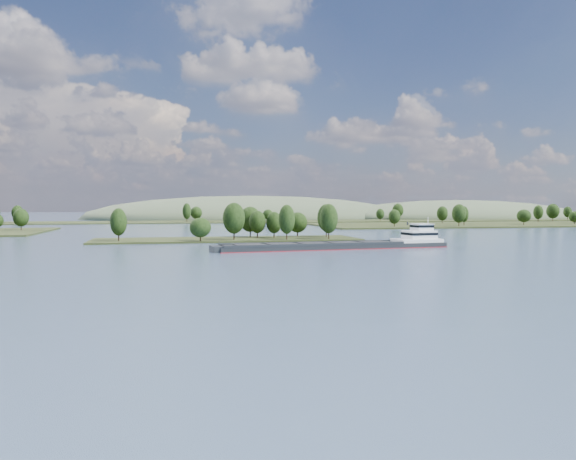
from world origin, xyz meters
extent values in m
plane|color=#3B4D66|center=(0.00, 120.00, 0.00)|extent=(1800.00, 1800.00, 0.00)
cube|color=black|center=(0.00, 180.00, 0.00)|extent=(100.00, 30.00, 1.20)
cylinder|color=black|center=(20.77, 168.77, 2.73)|extent=(0.50, 0.50, 4.25)
ellipsoid|color=black|center=(20.77, 168.77, 8.13)|extent=(6.18, 6.18, 10.94)
cylinder|color=black|center=(10.22, 188.87, 2.60)|extent=(0.50, 0.50, 3.99)
ellipsoid|color=black|center=(10.22, 188.87, 7.67)|extent=(8.72, 8.72, 10.27)
cylinder|color=black|center=(1.70, 172.41, 2.85)|extent=(0.50, 0.50, 4.49)
ellipsoid|color=black|center=(1.70, 172.41, 8.56)|extent=(8.29, 8.29, 11.55)
cylinder|color=black|center=(12.30, 184.02, 2.34)|extent=(0.50, 0.50, 3.48)
ellipsoid|color=black|center=(12.30, 184.02, 6.77)|extent=(6.71, 6.71, 8.96)
cylinder|color=black|center=(-10.86, 167.70, 1.96)|extent=(0.50, 0.50, 2.73)
ellipsoid|color=black|center=(-10.86, 167.70, 5.43)|extent=(7.67, 7.67, 7.02)
cylinder|color=black|center=(-39.24, 174.22, 2.52)|extent=(0.50, 0.50, 3.84)
ellipsoid|color=black|center=(-39.24, 174.22, 7.41)|extent=(5.92, 5.92, 9.88)
cylinder|color=black|center=(18.80, 183.06, 2.27)|extent=(0.50, 0.50, 3.34)
ellipsoid|color=black|center=(18.80, 183.06, 6.51)|extent=(6.30, 6.30, 8.58)
cylinder|color=black|center=(40.47, 184.13, 2.76)|extent=(0.50, 0.50, 4.32)
ellipsoid|color=black|center=(40.47, 184.13, 8.25)|extent=(7.40, 7.40, 11.11)
cylinder|color=black|center=(36.97, 168.95, 2.78)|extent=(0.50, 0.50, 4.35)
ellipsoid|color=black|center=(36.97, 168.95, 8.31)|extent=(6.92, 6.92, 11.20)
cylinder|color=black|center=(29.45, 188.00, 2.22)|extent=(0.50, 0.50, 3.24)
ellipsoid|color=black|center=(29.45, 188.00, 6.33)|extent=(8.08, 8.08, 8.32)
cylinder|color=black|center=(-93.47, 269.75, 2.56)|extent=(0.50, 0.50, 3.51)
ellipsoid|color=black|center=(-93.47, 269.75, 7.02)|extent=(7.65, 7.65, 9.03)
cube|color=black|center=(230.00, 300.00, 0.00)|extent=(320.00, 90.00, 1.60)
cylinder|color=black|center=(105.88, 268.28, 2.44)|extent=(0.50, 0.50, 3.28)
ellipsoid|color=black|center=(105.88, 268.28, 6.61)|extent=(6.83, 6.83, 8.44)
cylinder|color=black|center=(262.59, 336.32, 3.00)|extent=(0.50, 0.50, 4.40)
ellipsoid|color=black|center=(262.59, 336.32, 8.59)|extent=(9.49, 9.49, 11.30)
cylinder|color=black|center=(236.73, 281.97, 2.18)|extent=(0.50, 0.50, 2.77)
ellipsoid|color=black|center=(236.73, 281.97, 5.71)|extent=(7.23, 7.23, 7.12)
cylinder|color=black|center=(198.52, 280.45, 2.39)|extent=(0.50, 0.50, 3.18)
ellipsoid|color=black|center=(198.52, 280.45, 6.44)|extent=(8.83, 8.83, 8.18)
cylinder|color=black|center=(144.65, 264.76, 2.94)|extent=(0.50, 0.50, 4.28)
ellipsoid|color=black|center=(144.65, 264.76, 8.38)|extent=(8.26, 8.26, 11.00)
cylinder|color=black|center=(156.89, 280.37, 2.72)|extent=(0.50, 0.50, 3.84)
ellipsoid|color=black|center=(156.89, 280.37, 7.60)|extent=(5.48, 5.48, 9.87)
cylinder|color=black|center=(160.73, 315.31, 2.71)|extent=(0.50, 0.50, 3.82)
ellipsoid|color=black|center=(160.73, 315.31, 7.57)|extent=(7.41, 7.41, 9.83)
cylinder|color=black|center=(243.86, 327.88, 2.81)|extent=(0.50, 0.50, 4.02)
ellipsoid|color=black|center=(243.86, 327.88, 7.93)|extent=(6.96, 6.96, 10.34)
cube|color=black|center=(0.00, 400.00, 0.00)|extent=(900.00, 60.00, 1.20)
cylinder|color=black|center=(142.16, 380.89, 2.18)|extent=(0.50, 0.50, 3.17)
ellipsoid|color=black|center=(142.16, 380.89, 6.21)|extent=(6.52, 6.52, 8.14)
cylinder|color=black|center=(0.72, 405.30, 2.48)|extent=(0.50, 0.50, 3.75)
ellipsoid|color=black|center=(0.72, 405.30, 7.25)|extent=(9.10, 9.10, 9.65)
cylinder|color=black|center=(318.58, 389.71, 2.45)|extent=(0.50, 0.50, 3.70)
ellipsoid|color=black|center=(318.58, 389.71, 7.15)|extent=(7.17, 7.17, 9.51)
cylinder|color=black|center=(171.85, 414.91, 2.86)|extent=(0.50, 0.50, 4.51)
ellipsoid|color=black|center=(171.85, 414.91, 8.59)|extent=(9.55, 9.55, 11.60)
cylinder|color=black|center=(-124.94, 395.53, 2.63)|extent=(0.50, 0.50, 4.07)
ellipsoid|color=black|center=(-124.94, 395.53, 7.80)|extent=(7.91, 7.91, 10.46)
cylinder|color=black|center=(54.52, 391.09, 2.10)|extent=(0.50, 0.50, 3.01)
ellipsoid|color=black|center=(54.52, 391.09, 5.93)|extent=(8.04, 8.04, 7.74)
cylinder|color=black|center=(-7.39, 380.19, 2.89)|extent=(0.50, 0.50, 4.59)
ellipsoid|color=black|center=(-7.39, 380.19, 8.73)|extent=(6.24, 6.24, 11.80)
ellipsoid|color=#425037|center=(260.00, 470.00, 0.00)|extent=(260.00, 140.00, 36.00)
ellipsoid|color=#425037|center=(60.00, 500.00, 0.00)|extent=(320.00, 160.00, 44.00)
cube|color=black|center=(27.98, 131.45, 0.46)|extent=(73.73, 16.45, 2.01)
cube|color=maroon|center=(27.98, 131.45, 0.05)|extent=(73.93, 16.65, 0.23)
cube|color=black|center=(20.25, 135.18, 1.74)|extent=(56.47, 6.06, 0.73)
cube|color=black|center=(21.15, 126.26, 1.74)|extent=(56.47, 6.06, 0.73)
cube|color=black|center=(20.70, 130.72, 1.60)|extent=(55.43, 13.70, 0.27)
cube|color=black|center=(0.68, 128.70, 1.88)|extent=(8.94, 8.29, 0.32)
cube|color=black|center=(10.69, 129.71, 1.88)|extent=(8.94, 8.29, 0.32)
cube|color=black|center=(20.70, 130.72, 1.88)|extent=(8.94, 8.29, 0.32)
cube|color=black|center=(30.71, 131.73, 1.88)|extent=(8.94, 8.29, 0.32)
cube|color=black|center=(40.72, 132.74, 1.88)|extent=(8.94, 8.29, 0.32)
cube|color=black|center=(-8.88, 127.73, 0.82)|extent=(3.56, 8.47, 1.83)
cylinder|color=black|center=(-7.97, 127.82, 2.10)|extent=(0.24, 0.24, 2.01)
cube|color=white|center=(56.19, 134.30, 2.01)|extent=(15.44, 10.21, 1.10)
cube|color=white|center=(57.10, 134.39, 3.84)|extent=(9.84, 8.20, 2.74)
cube|color=black|center=(57.10, 134.39, 4.21)|extent=(10.04, 8.40, 0.82)
cube|color=white|center=(58.01, 134.48, 6.22)|extent=(6.01, 6.01, 2.01)
cube|color=black|center=(58.01, 134.48, 6.59)|extent=(6.21, 6.21, 0.73)
cube|color=white|center=(58.01, 134.48, 7.32)|extent=(6.41, 6.41, 0.18)
cylinder|color=white|center=(60.29, 134.71, 8.42)|extent=(0.20, 0.20, 2.38)
cylinder|color=black|center=(54.10, 136.84, 7.50)|extent=(0.50, 0.50, 1.10)
camera|label=1|loc=(-23.25, -33.02, 13.63)|focal=35.00mm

